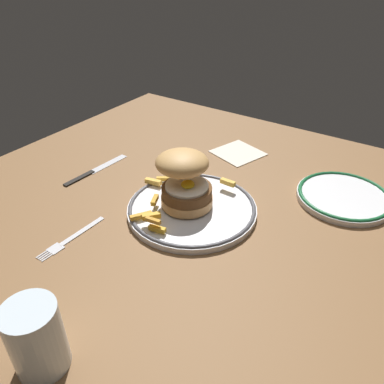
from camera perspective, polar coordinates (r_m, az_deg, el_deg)
ground_plane at (r=76.21cm, az=-5.36°, el=-4.88°), size 111.68×94.96×4.00cm
dinner_plate at (r=75.59cm, az=-0.00°, el=-2.39°), size 25.38×25.38×1.60cm
burger at (r=73.52cm, az=-1.14°, el=2.13°), size 14.12×14.01×10.67cm
fries_pile at (r=76.18cm, az=-3.73°, el=-0.66°), size 20.71×17.47×2.21cm
water_glass at (r=53.06cm, az=-21.88°, el=-19.90°), size 6.65×6.65×9.94cm
side_plate at (r=84.94cm, az=21.55°, el=-0.61°), size 18.93×18.93×1.60cm
fork at (r=72.68cm, az=-17.49°, el=-6.53°), size 14.43×2.27×0.36cm
knife at (r=91.78cm, az=-14.66°, el=2.94°), size 18.06×2.57×0.70cm
napkin at (r=98.07cm, az=6.82°, el=5.83°), size 13.44×13.44×0.40cm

